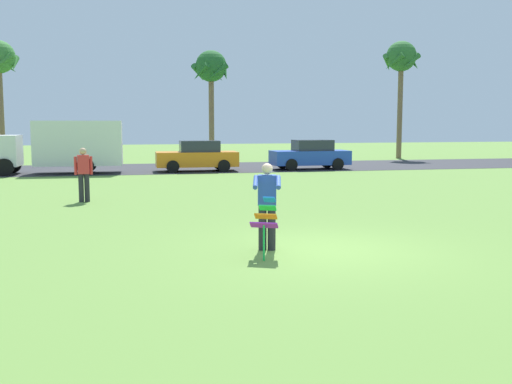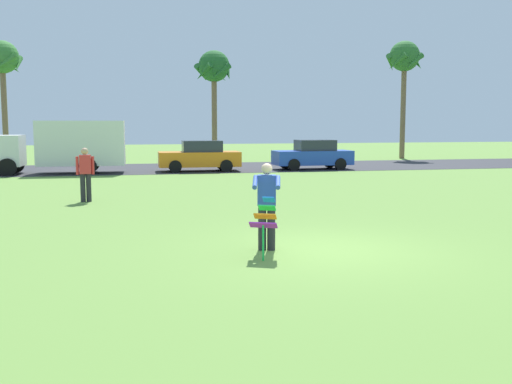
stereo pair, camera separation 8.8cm
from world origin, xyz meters
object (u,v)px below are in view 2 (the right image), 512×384
(palm_tree_right_near, at_px, (214,70))
(person_walker_near, at_px, (85,173))
(parked_car_blue, at_px, (313,155))
(palm_tree_left_near, at_px, (2,62))
(kite_held, at_px, (265,218))
(person_kite_flyer, at_px, (267,203))
(parked_car_orange, at_px, (200,156))
(palm_tree_centre_far, at_px, (404,61))
(parked_truck_white_box, at_px, (64,145))

(palm_tree_right_near, height_order, person_walker_near, palm_tree_right_near)
(parked_car_blue, relative_size, palm_tree_left_near, 0.55)
(palm_tree_left_near, bearing_deg, palm_tree_right_near, -4.36)
(parked_car_blue, xyz_separation_m, palm_tree_left_near, (-17.56, 10.57, 5.64))
(kite_held, xyz_separation_m, person_walker_near, (-3.77, 9.11, 0.17))
(person_walker_near, bearing_deg, person_kite_flyer, -64.62)
(person_kite_flyer, distance_m, palm_tree_right_near, 29.85)
(parked_car_orange, distance_m, palm_tree_right_near, 11.10)
(palm_tree_centre_far, distance_m, person_walker_near, 28.97)
(kite_held, bearing_deg, person_walker_near, 112.50)
(parked_truck_white_box, height_order, parked_car_blue, parked_truck_white_box)
(person_kite_flyer, bearing_deg, kite_held, -105.50)
(parked_car_blue, height_order, palm_tree_centre_far, palm_tree_centre_far)
(kite_held, height_order, parked_car_orange, parked_car_orange)
(parked_truck_white_box, xyz_separation_m, palm_tree_right_near, (8.92, 9.53, 4.62))
(person_kite_flyer, height_order, parked_car_orange, person_kite_flyer)
(parked_truck_white_box, bearing_deg, person_kite_flyer, -73.95)
(kite_held, bearing_deg, parked_car_blue, 69.99)
(parked_truck_white_box, xyz_separation_m, person_walker_near, (1.70, -11.33, -0.48))
(parked_truck_white_box, bearing_deg, parked_car_orange, -0.01)
(kite_held, distance_m, palm_tree_centre_far, 33.79)
(parked_truck_white_box, height_order, person_walker_near, parked_truck_white_box)
(palm_tree_centre_far, bearing_deg, person_kite_flyer, -120.52)
(palm_tree_left_near, bearing_deg, person_kite_flyer, -71.17)
(palm_tree_left_near, distance_m, person_walker_near, 23.44)
(palm_tree_right_near, bearing_deg, palm_tree_left_near, 175.64)
(parked_truck_white_box, height_order, parked_car_orange, parked_truck_white_box)
(person_kite_flyer, bearing_deg, parked_truck_white_box, 106.05)
(palm_tree_left_near, xyz_separation_m, palm_tree_right_near, (13.57, -1.04, -0.38))
(parked_car_blue, bearing_deg, person_kite_flyer, -110.17)
(palm_tree_left_near, bearing_deg, parked_truck_white_box, -66.24)
(parked_truck_white_box, distance_m, palm_tree_right_near, 13.85)
(kite_held, bearing_deg, palm_tree_left_near, 108.08)
(palm_tree_centre_far, bearing_deg, parked_car_blue, -138.15)
(person_kite_flyer, relative_size, parked_car_orange, 0.41)
(parked_truck_white_box, height_order, palm_tree_right_near, palm_tree_right_near)
(palm_tree_centre_far, bearing_deg, person_walker_near, -136.22)
(parked_car_orange, distance_m, palm_tree_left_near, 16.53)
(parked_truck_white_box, relative_size, parked_car_blue, 1.59)
(person_kite_flyer, xyz_separation_m, palm_tree_centre_far, (16.51, 28.01, 5.86))
(kite_held, relative_size, parked_truck_white_box, 0.17)
(palm_tree_centre_far, bearing_deg, palm_tree_right_near, 174.70)
(parked_car_blue, distance_m, palm_tree_right_near, 11.60)
(parked_car_blue, relative_size, palm_tree_right_near, 0.58)
(palm_tree_right_near, bearing_deg, parked_car_blue, -67.27)
(person_kite_flyer, relative_size, palm_tree_centre_far, 0.21)
(parked_car_blue, distance_m, person_walker_near, 15.94)
(person_kite_flyer, distance_m, person_walker_near, 9.27)
(person_kite_flyer, relative_size, palm_tree_right_near, 0.23)
(person_kite_flyer, distance_m, parked_truck_white_box, 20.51)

